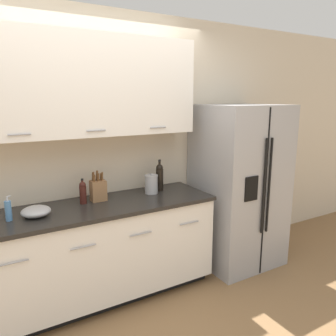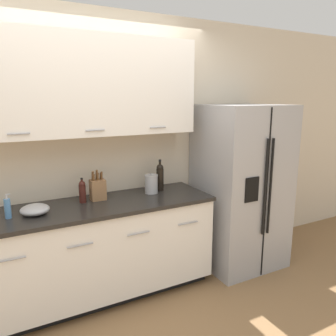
{
  "view_description": "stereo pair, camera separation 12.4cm",
  "coord_description": "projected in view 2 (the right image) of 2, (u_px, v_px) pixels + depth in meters",
  "views": [
    {
      "loc": [
        -0.87,
        -1.81,
        1.81
      ],
      "look_at": [
        0.68,
        0.84,
        1.15
      ],
      "focal_mm": 35.0,
      "sensor_mm": 36.0,
      "label": 1
    },
    {
      "loc": [
        -0.76,
        -1.87,
        1.81
      ],
      "look_at": [
        0.68,
        0.84,
        1.15
      ],
      "focal_mm": 35.0,
      "sensor_mm": 36.0,
      "label": 2
    }
  ],
  "objects": [
    {
      "name": "mixing_bowl",
      "position": [
        35.0,
        210.0,
        2.6
      ],
      "size": [
        0.22,
        0.22,
        0.08
      ],
      "color": "#A3A3A5",
      "rests_on": "counter_unit"
    },
    {
      "name": "refrigerator",
      "position": [
        240.0,
        186.0,
        3.53
      ],
      "size": [
        0.85,
        0.79,
        1.74
      ],
      "color": "#9E9EA0",
      "rests_on": "ground_plane"
    },
    {
      "name": "counter_unit",
      "position": [
        100.0,
        250.0,
        2.97
      ],
      "size": [
        2.06,
        0.64,
        0.9
      ],
      "color": "black",
      "rests_on": "ground_plane"
    },
    {
      "name": "steel_canister",
      "position": [
        151.0,
        184.0,
        3.18
      ],
      "size": [
        0.13,
        0.13,
        0.2
      ],
      "color": "#A3A3A5",
      "rests_on": "counter_unit"
    },
    {
      "name": "wine_bottle",
      "position": [
        160.0,
        177.0,
        3.26
      ],
      "size": [
        0.07,
        0.07,
        0.31
      ],
      "color": "black",
      "rests_on": "counter_unit"
    },
    {
      "name": "wall_back",
      "position": [
        88.0,
        134.0,
        3.01
      ],
      "size": [
        10.0,
        0.39,
        2.6
      ],
      "color": "beige",
      "rests_on": "ground_plane"
    },
    {
      "name": "knife_block",
      "position": [
        98.0,
        189.0,
        2.97
      ],
      "size": [
        0.13,
        0.11,
        0.28
      ],
      "color": "olive",
      "rests_on": "counter_unit"
    },
    {
      "name": "oil_bottle",
      "position": [
        82.0,
        191.0,
        2.89
      ],
      "size": [
        0.06,
        0.06,
        0.22
      ],
      "color": "#3D1914",
      "rests_on": "counter_unit"
    },
    {
      "name": "soap_dispenser",
      "position": [
        8.0,
        208.0,
        2.51
      ],
      "size": [
        0.05,
        0.05,
        0.19
      ],
      "color": "#4C7FB2",
      "rests_on": "counter_unit"
    }
  ]
}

